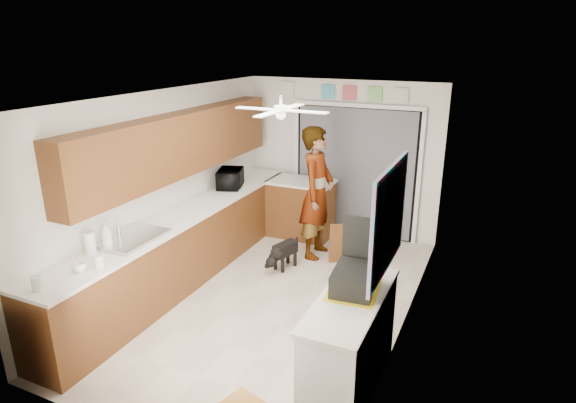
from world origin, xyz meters
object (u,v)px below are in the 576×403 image
(paper_towel_roll, at_px, (90,243))
(dog, at_px, (285,254))
(microwave, at_px, (230,178))
(man, at_px, (317,193))
(suitcase, at_px, (354,280))
(soap_bottle, at_px, (106,235))
(cup, at_px, (80,268))

(paper_towel_roll, bearing_deg, dog, 61.70)
(microwave, distance_m, man, 1.36)
(microwave, bearing_deg, suitcase, -150.23)
(paper_towel_roll, height_order, man, man)
(suitcase, bearing_deg, soap_bottle, 178.88)
(soap_bottle, bearing_deg, man, 62.44)
(cup, relative_size, paper_towel_roll, 0.49)
(cup, bearing_deg, paper_towel_roll, 121.92)
(soap_bottle, xyz_separation_m, paper_towel_roll, (-0.05, -0.19, -0.03))
(suitcase, xyz_separation_m, dog, (-1.54, 1.86, -0.83))
(microwave, height_order, cup, microwave)
(paper_towel_roll, distance_m, man, 3.21)
(man, bearing_deg, microwave, 95.76)
(cup, xyz_separation_m, dog, (0.99, 2.62, -0.77))
(microwave, height_order, suitcase, microwave)
(microwave, xyz_separation_m, suitcase, (2.66, -2.27, -0.04))
(man, height_order, dog, man)
(microwave, relative_size, cup, 4.19)
(microwave, distance_m, soap_bottle, 2.49)
(soap_bottle, relative_size, suitcase, 0.64)
(suitcase, distance_m, dog, 2.55)
(soap_bottle, relative_size, dog, 0.57)
(paper_towel_roll, height_order, dog, paper_towel_roll)
(dog, bearing_deg, cup, -94.47)
(man, distance_m, dog, 1.00)
(paper_towel_roll, bearing_deg, soap_bottle, 75.11)
(soap_bottle, distance_m, paper_towel_roll, 0.20)
(soap_bottle, bearing_deg, dog, 60.61)
(soap_bottle, relative_size, cup, 2.57)
(microwave, bearing_deg, paper_towel_roll, 158.11)
(soap_bottle, relative_size, man, 0.16)
(cup, distance_m, dog, 2.91)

